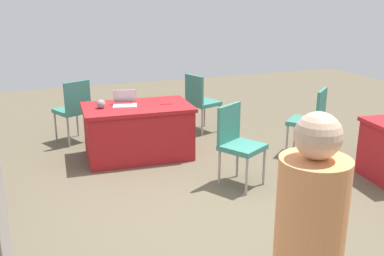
{
  "coord_description": "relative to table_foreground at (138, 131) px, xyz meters",
  "views": [
    {
      "loc": [
        1.61,
        3.79,
        2.2
      ],
      "look_at": [
        0.09,
        -0.17,
        0.9
      ],
      "focal_mm": 41.16,
      "sensor_mm": 36.0,
      "label": 1
    }
  ],
  "objects": [
    {
      "name": "chair_by_pillar",
      "position": [
        -0.86,
        1.35,
        0.19
      ],
      "size": [
        0.6,
        0.6,
        0.96
      ],
      "rotation": [
        0.0,
        0.0,
        0.51
      ],
      "color": "#9E9993",
      "rests_on": "ground"
    },
    {
      "name": "chair_near_front",
      "position": [
        -2.26,
        0.82,
        0.18
      ],
      "size": [
        0.62,
        0.62,
        0.96
      ],
      "rotation": [
        0.0,
        0.0,
        3.84
      ],
      "color": "#9E9993",
      "rests_on": "ground"
    },
    {
      "name": "ground_plane",
      "position": [
        -0.22,
        1.92,
        -0.37
      ],
      "size": [
        14.4,
        14.4,
        0.0
      ],
      "primitive_type": "plane",
      "color": "brown"
    },
    {
      "name": "laptop_silver",
      "position": [
        0.15,
        -0.05,
        0.41
      ],
      "size": [
        0.38,
        0.36,
        0.21
      ],
      "rotation": [
        0.0,
        0.0,
        -0.25
      ],
      "color": "silver",
      "rests_on": "table_foreground"
    },
    {
      "name": "table_foreground",
      "position": [
        0.0,
        0.0,
        0.0
      ],
      "size": [
        1.52,
        0.99,
        0.74
      ],
      "rotation": [
        0.0,
        0.0,
        -0.06
      ],
      "color": "#AD1E23",
      "rests_on": "ground"
    },
    {
      "name": "scissors_red",
      "position": [
        -0.4,
        0.07,
        0.37
      ],
      "size": [
        0.18,
        0.08,
        0.01
      ],
      "primitive_type": "cube",
      "rotation": [
        0.0,
        0.0,
        2.92
      ],
      "color": "red",
      "rests_on": "table_foreground"
    },
    {
      "name": "yarn_ball",
      "position": [
        0.48,
        -0.02,
        0.43
      ],
      "size": [
        0.12,
        0.12,
        0.12
      ],
      "primitive_type": "sphere",
      "color": "gray",
      "rests_on": "table_foreground"
    },
    {
      "name": "chair_aisle",
      "position": [
        -1.24,
        -0.75,
        0.18
      ],
      "size": [
        0.56,
        0.56,
        0.96
      ],
      "rotation": [
        0.0,
        0.0,
        1.89
      ],
      "color": "#9E9993",
      "rests_on": "ground"
    },
    {
      "name": "chair_tucked_right",
      "position": [
        0.75,
        -0.93,
        0.19
      ],
      "size": [
        0.58,
        0.58,
        0.97
      ],
      "rotation": [
        0.0,
        0.0,
        3.56
      ],
      "color": "#9E9993",
      "rests_on": "ground"
    }
  ]
}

